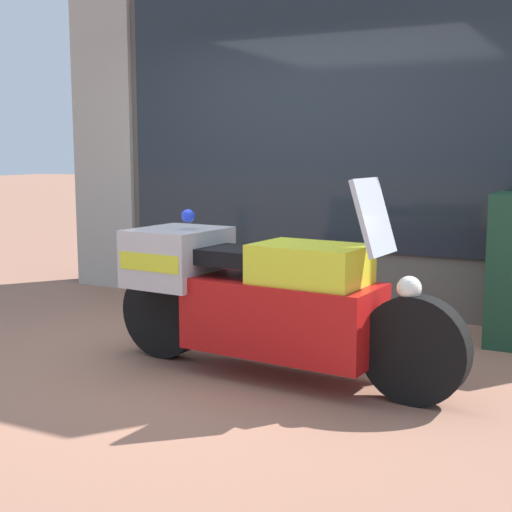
# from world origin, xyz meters

# --- Properties ---
(ground_plane) EXTENTS (60.00, 60.00, 0.00)m
(ground_plane) POSITION_xyz_m (0.00, 0.00, 0.00)
(ground_plane) COLOR #8E604C
(shop_building) EXTENTS (5.23, 0.55, 3.81)m
(shop_building) POSITION_xyz_m (-0.34, 2.00, 1.91)
(shop_building) COLOR #56514C
(shop_building) RESTS_ON ground
(window_display) EXTENTS (4.05, 0.30, 1.87)m
(window_display) POSITION_xyz_m (0.29, 2.03, 0.45)
(window_display) COLOR slate
(window_display) RESTS_ON ground
(paramedic_motorcycle) EXTENTS (2.42, 0.69, 1.27)m
(paramedic_motorcycle) POSITION_xyz_m (0.52, -0.16, 0.52)
(paramedic_motorcycle) COLOR black
(paramedic_motorcycle) RESTS_ON ground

